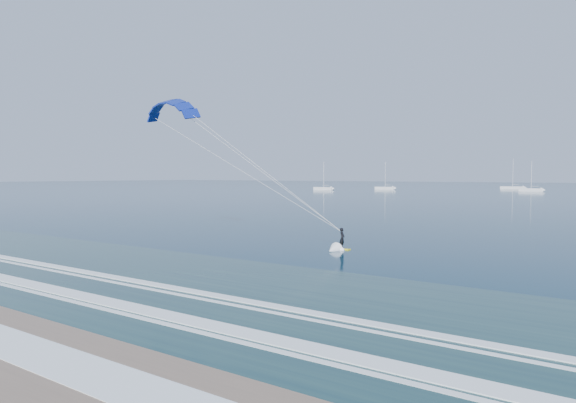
% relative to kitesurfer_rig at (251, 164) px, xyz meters
% --- Properties ---
extents(kitesurfer_rig, '(18.95, 7.82, 14.11)m').
position_rel_kitesurfer_rig_xyz_m(kitesurfer_rig, '(0.00, 0.00, 0.00)').
color(kitesurfer_rig, gold).
rests_on(kitesurfer_rig, ground).
extents(sailboat_0, '(8.57, 2.40, 11.68)m').
position_rel_kitesurfer_rig_xyz_m(sailboat_0, '(-81.04, 148.16, -6.55)').
color(sailboat_0, silver).
rests_on(sailboat_0, ground).
extents(sailboat_1, '(8.72, 2.40, 11.97)m').
position_rel_kitesurfer_rig_xyz_m(sailboat_1, '(-63.10, 169.35, -6.54)').
color(sailboat_1, silver).
rests_on(sailboat_1, ground).
extents(sailboat_2, '(10.01, 2.40, 13.32)m').
position_rel_kitesurfer_rig_xyz_m(sailboat_2, '(-19.65, 207.79, -6.54)').
color(sailboat_2, silver).
rests_on(sailboat_2, ground).
extents(sailboat_3, '(8.35, 2.40, 11.64)m').
position_rel_kitesurfer_rig_xyz_m(sailboat_3, '(-7.03, 176.87, -6.54)').
color(sailboat_3, silver).
rests_on(sailboat_3, ground).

